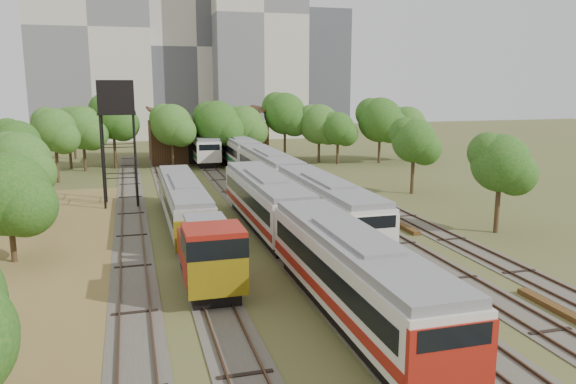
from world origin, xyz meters
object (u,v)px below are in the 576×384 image
object	(u,v)px
railcar_green_set	(270,171)
shunter_locomotive	(210,256)
railcar_red_set	(299,230)
water_tower	(116,100)

from	to	relation	value
railcar_green_set	shunter_locomotive	bearing A→B (deg)	-110.40
railcar_red_set	railcar_green_set	distance (m)	23.99
shunter_locomotive	water_tower	bearing A→B (deg)	101.28
railcar_green_set	water_tower	size ratio (longest dim) A/B	4.62
railcar_green_set	railcar_red_set	bearing A→B (deg)	-99.60
shunter_locomotive	water_tower	size ratio (longest dim) A/B	0.72
railcar_green_set	water_tower	xyz separation A→B (m)	(-14.76, -3.02, 7.40)
shunter_locomotive	water_tower	world-z (taller)	water_tower
railcar_red_set	railcar_green_set	size ratio (longest dim) A/B	0.66
shunter_locomotive	railcar_red_set	bearing A→B (deg)	28.31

